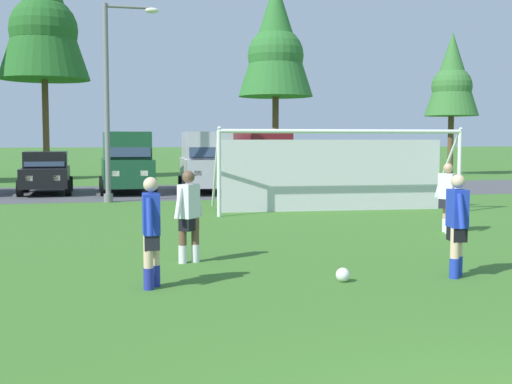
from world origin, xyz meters
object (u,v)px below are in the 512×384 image
object	(u,v)px
street_lamp	(112,100)
parked_car_slot_far_right	(384,169)
soccer_goal	(335,169)
parked_car_slot_center_left	(126,160)
soccer_ball	(343,275)
parked_car_slot_left	(46,172)
parked_car_slot_right	(365,169)
parked_car_slot_center	(206,160)
player_defender_far	(151,233)
player_winger_left	(447,198)
player_striker_near	(457,226)
parked_car_slot_center_right	(260,160)
player_midfield_center	(189,217)

from	to	relation	value
street_lamp	parked_car_slot_far_right	bearing A→B (deg)	19.31
soccer_goal	parked_car_slot_center_left	distance (m)	10.80
soccer_ball	street_lamp	size ratio (longest dim) A/B	0.03
parked_car_slot_left	parked_car_slot_right	xyz separation A→B (m)	(13.81, -0.33, 0.00)
parked_car_slot_left	parked_car_slot_right	world-z (taller)	same
parked_car_slot_center	street_lamp	distance (m)	5.85
player_defender_far	parked_car_slot_center	size ratio (longest dim) A/B	0.33
player_defender_far	player_winger_left	xyz separation A→B (m)	(7.21, 4.31, 0.00)
parked_car_slot_left	parked_car_slot_far_right	size ratio (longest dim) A/B	0.99
parked_car_slot_center	street_lamp	xyz separation A→B (m)	(-3.89, -3.74, 2.24)
player_striker_near	parked_car_slot_far_right	bearing A→B (deg)	69.05
parked_car_slot_center_left	parked_car_slot_center	size ratio (longest dim) A/B	0.98
parked_car_slot_far_right	parked_car_slot_right	bearing A→B (deg)	-171.85
parked_car_slot_right	street_lamp	xyz separation A→B (m)	(-11.20, -4.13, 2.71)
parked_car_slot_far_right	parked_car_slot_center_right	bearing A→B (deg)	-178.64
player_midfield_center	parked_car_slot_left	xyz separation A→B (m)	(-3.69, 16.62, 0.05)
street_lamp	parked_car_slot_center_left	bearing A→B (deg)	81.87
soccer_goal	player_midfield_center	distance (m)	9.26
parked_car_slot_center_left	player_defender_far	bearing A→B (deg)	-91.06
player_defender_far	parked_car_slot_left	distance (m)	18.74
player_defender_far	parked_car_slot_far_right	bearing A→B (deg)	56.97
parked_car_slot_left	parked_car_slot_center	distance (m)	6.56
player_winger_left	parked_car_slot_center_left	bearing A→B (deg)	116.04
parked_car_slot_center_right	parked_car_slot_right	size ratio (longest dim) A/B	1.15
player_midfield_center	parked_car_slot_far_right	xyz separation A→B (m)	(11.11, 16.43, 0.05)
soccer_ball	player_striker_near	xyz separation A→B (m)	(1.88, -0.07, 0.71)
player_midfield_center	street_lamp	xyz separation A→B (m)	(-1.08, 12.16, 2.76)
player_striker_near	parked_car_slot_center	size ratio (longest dim) A/B	0.33
soccer_ball	player_winger_left	size ratio (longest dim) A/B	0.13
player_defender_far	parked_car_slot_far_right	size ratio (longest dim) A/B	0.39
parked_car_slot_far_right	street_lamp	size ratio (longest dim) A/B	0.62
player_striker_near	parked_car_slot_left	xyz separation A→B (m)	(-7.66, 18.84, 0.05)
soccer_goal	parked_car_slot_center_left	size ratio (longest dim) A/B	1.56
soccer_goal	parked_car_slot_right	world-z (taller)	soccer_goal
soccer_ball	parked_car_slot_left	distance (m)	19.65
soccer_ball	player_defender_far	distance (m)	2.99
soccer_ball	soccer_goal	xyz separation A→B (m)	(3.38, 9.60, 1.18)
parked_car_slot_left	parked_car_slot_center_right	size ratio (longest dim) A/B	0.87
player_winger_left	player_defender_far	bearing A→B (deg)	-149.17
parked_car_slot_center_right	player_midfield_center	bearing A→B (deg)	-107.87
parked_car_slot_center	soccer_ball	bearing A→B (deg)	-92.30
soccer_ball	parked_car_slot_left	bearing A→B (deg)	107.13
player_striker_near	soccer_ball	bearing A→B (deg)	177.73
soccer_ball	player_midfield_center	xyz separation A→B (m)	(-2.09, 2.15, 0.71)
street_lamp	player_midfield_center	bearing A→B (deg)	-84.95
soccer_goal	player_defender_far	size ratio (longest dim) A/B	4.59
parked_car_slot_center_left	parked_car_slot_left	bearing A→B (deg)	177.50
player_winger_left	parked_car_slot_right	distance (m)	14.36
parked_car_slot_left	parked_car_slot_center_left	xyz separation A→B (m)	(3.23, -0.14, 0.47)
player_striker_near	player_winger_left	xyz separation A→B (m)	(2.44, 4.63, 0.00)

